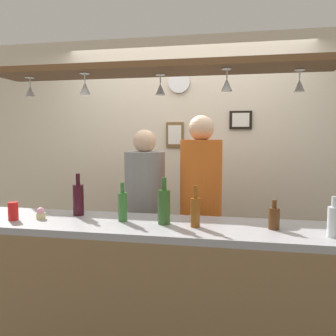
{
  "coord_description": "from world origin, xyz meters",
  "views": [
    {
      "loc": [
        0.5,
        -2.48,
        1.59
      ],
      "look_at": [
        0.0,
        0.1,
        1.34
      ],
      "focal_mm": 36.9,
      "sensor_mm": 36.0,
      "label": 1
    }
  ],
  "objects_px": {
    "bottle_wine_dark_red": "(78,199)",
    "picture_frame_upper_small": "(241,120)",
    "cupcake": "(41,214)",
    "person_left_grey_shirt": "(145,207)",
    "bottle_beer_amber_tall": "(195,211)",
    "picture_frame_crest": "(175,135)",
    "drink_can": "(13,211)",
    "person_right_orange_shirt": "(201,200)",
    "bottle_beer_brown_stubby": "(274,218)",
    "bottle_beer_green_import": "(123,206)",
    "wall_clock": "(179,82)",
    "bottle_champagne_green": "(164,206)",
    "bottle_soda_clear": "(333,221)"
  },
  "relations": [
    {
      "from": "person_left_grey_shirt",
      "to": "picture_frame_crest",
      "type": "bearing_deg",
      "value": 80.45
    },
    {
      "from": "person_left_grey_shirt",
      "to": "picture_frame_crest",
      "type": "relative_size",
      "value": 6.31
    },
    {
      "from": "person_right_orange_shirt",
      "to": "bottle_beer_amber_tall",
      "type": "height_order",
      "value": "person_right_orange_shirt"
    },
    {
      "from": "picture_frame_crest",
      "to": "drink_can",
      "type": "bearing_deg",
      "value": -119.37
    },
    {
      "from": "picture_frame_crest",
      "to": "wall_clock",
      "type": "height_order",
      "value": "wall_clock"
    },
    {
      "from": "bottle_beer_brown_stubby",
      "to": "cupcake",
      "type": "relative_size",
      "value": 2.31
    },
    {
      "from": "bottle_beer_brown_stubby",
      "to": "wall_clock",
      "type": "height_order",
      "value": "wall_clock"
    },
    {
      "from": "person_right_orange_shirt",
      "to": "bottle_beer_green_import",
      "type": "relative_size",
      "value": 6.74
    },
    {
      "from": "bottle_beer_green_import",
      "to": "cupcake",
      "type": "xyz_separation_m",
      "value": [
        -0.57,
        -0.04,
        -0.07
      ]
    },
    {
      "from": "drink_can",
      "to": "cupcake",
      "type": "distance_m",
      "value": 0.18
    },
    {
      "from": "person_left_grey_shirt",
      "to": "bottle_beer_brown_stubby",
      "type": "bearing_deg",
      "value": -33.41
    },
    {
      "from": "person_right_orange_shirt",
      "to": "bottle_wine_dark_red",
      "type": "xyz_separation_m",
      "value": [
        -0.82,
        -0.53,
        0.08
      ]
    },
    {
      "from": "person_left_grey_shirt",
      "to": "bottle_wine_dark_red",
      "type": "distance_m",
      "value": 0.65
    },
    {
      "from": "cupcake",
      "to": "picture_frame_crest",
      "type": "height_order",
      "value": "picture_frame_crest"
    },
    {
      "from": "bottle_beer_green_import",
      "to": "picture_frame_crest",
      "type": "bearing_deg",
      "value": 85.42
    },
    {
      "from": "person_left_grey_shirt",
      "to": "bottle_beer_amber_tall",
      "type": "height_order",
      "value": "person_left_grey_shirt"
    },
    {
      "from": "person_left_grey_shirt",
      "to": "drink_can",
      "type": "distance_m",
      "value": 1.04
    },
    {
      "from": "bottle_soda_clear",
      "to": "cupcake",
      "type": "relative_size",
      "value": 2.95
    },
    {
      "from": "bottle_beer_green_import",
      "to": "drink_can",
      "type": "relative_size",
      "value": 2.13
    },
    {
      "from": "person_left_grey_shirt",
      "to": "wall_clock",
      "type": "xyz_separation_m",
      "value": [
        0.17,
        0.74,
        1.15
      ]
    },
    {
      "from": "cupcake",
      "to": "picture_frame_upper_small",
      "type": "xyz_separation_m",
      "value": [
        1.35,
        1.43,
        0.69
      ]
    },
    {
      "from": "bottle_beer_amber_tall",
      "to": "bottle_soda_clear",
      "type": "height_order",
      "value": "bottle_beer_amber_tall"
    },
    {
      "from": "bottle_beer_brown_stubby",
      "to": "cupcake",
      "type": "distance_m",
      "value": 1.54
    },
    {
      "from": "bottle_beer_green_import",
      "to": "wall_clock",
      "type": "height_order",
      "value": "wall_clock"
    },
    {
      "from": "bottle_soda_clear",
      "to": "bottle_beer_brown_stubby",
      "type": "bearing_deg",
      "value": 160.47
    },
    {
      "from": "bottle_wine_dark_red",
      "to": "bottle_beer_brown_stubby",
      "type": "xyz_separation_m",
      "value": [
        1.33,
        -0.12,
        -0.05
      ]
    },
    {
      "from": "person_left_grey_shirt",
      "to": "person_right_orange_shirt",
      "type": "xyz_separation_m",
      "value": [
        0.47,
        0.0,
        0.07
      ]
    },
    {
      "from": "bottle_champagne_green",
      "to": "cupcake",
      "type": "distance_m",
      "value": 0.86
    },
    {
      "from": "bottle_wine_dark_red",
      "to": "picture_frame_upper_small",
      "type": "xyz_separation_m",
      "value": [
        1.14,
        1.28,
        0.6
      ]
    },
    {
      "from": "bottle_wine_dark_red",
      "to": "bottle_champagne_green",
      "type": "bearing_deg",
      "value": -10.83
    },
    {
      "from": "person_right_orange_shirt",
      "to": "bottle_wine_dark_red",
      "type": "bearing_deg",
      "value": -147.2
    },
    {
      "from": "bottle_soda_clear",
      "to": "picture_frame_upper_small",
      "type": "height_order",
      "value": "picture_frame_upper_small"
    },
    {
      "from": "drink_can",
      "to": "wall_clock",
      "type": "xyz_separation_m",
      "value": [
        0.89,
        1.49,
        1.05
      ]
    },
    {
      "from": "bottle_beer_brown_stubby",
      "to": "picture_frame_upper_small",
      "type": "xyz_separation_m",
      "value": [
        -0.19,
        1.4,
        0.65
      ]
    },
    {
      "from": "bottle_wine_dark_red",
      "to": "wall_clock",
      "type": "distance_m",
      "value": 1.7
    },
    {
      "from": "bottle_beer_brown_stubby",
      "to": "drink_can",
      "type": "bearing_deg",
      "value": -176.57
    },
    {
      "from": "drink_can",
      "to": "picture_frame_upper_small",
      "type": "relative_size",
      "value": 0.55
    },
    {
      "from": "person_left_grey_shirt",
      "to": "bottle_wine_dark_red",
      "type": "height_order",
      "value": "person_left_grey_shirt"
    },
    {
      "from": "bottle_beer_amber_tall",
      "to": "bottle_beer_green_import",
      "type": "bearing_deg",
      "value": 173.99
    },
    {
      "from": "cupcake",
      "to": "wall_clock",
      "type": "distance_m",
      "value": 1.92
    },
    {
      "from": "person_right_orange_shirt",
      "to": "bottle_beer_amber_tall",
      "type": "bearing_deg",
      "value": -87.31
    },
    {
      "from": "bottle_soda_clear",
      "to": "bottle_beer_brown_stubby",
      "type": "relative_size",
      "value": 1.28
    },
    {
      "from": "person_right_orange_shirt",
      "to": "picture_frame_upper_small",
      "type": "relative_size",
      "value": 7.97
    },
    {
      "from": "bottle_champagne_green",
      "to": "picture_frame_upper_small",
      "type": "relative_size",
      "value": 1.36
    },
    {
      "from": "bottle_soda_clear",
      "to": "bottle_beer_amber_tall",
      "type": "bearing_deg",
      "value": 175.0
    },
    {
      "from": "person_right_orange_shirt",
      "to": "picture_frame_upper_small",
      "type": "xyz_separation_m",
      "value": [
        0.32,
        0.75,
        0.68
      ]
    },
    {
      "from": "bottle_beer_amber_tall",
      "to": "bottle_soda_clear",
      "type": "xyz_separation_m",
      "value": [
        0.78,
        -0.07,
        -0.01
      ]
    },
    {
      "from": "picture_frame_crest",
      "to": "picture_frame_upper_small",
      "type": "relative_size",
      "value": 1.18
    },
    {
      "from": "person_right_orange_shirt",
      "to": "bottle_beer_amber_tall",
      "type": "relative_size",
      "value": 6.74
    },
    {
      "from": "picture_frame_crest",
      "to": "bottle_beer_brown_stubby",
      "type": "bearing_deg",
      "value": -58.53
    }
  ]
}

